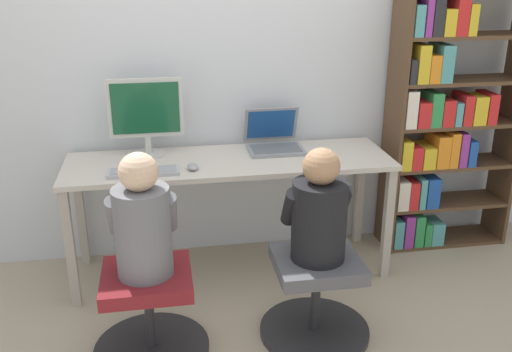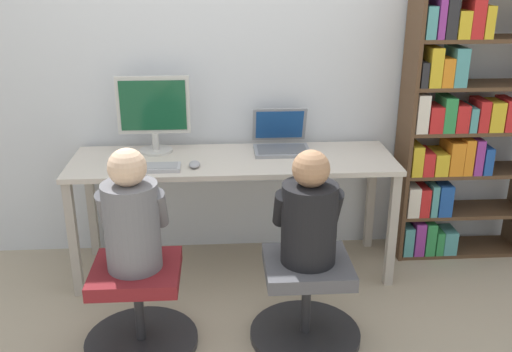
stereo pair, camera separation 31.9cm
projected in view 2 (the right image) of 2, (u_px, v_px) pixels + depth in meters
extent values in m
plane|color=tan|center=(236.00, 292.00, 3.38)|extent=(14.00, 14.00, 0.00)
cube|color=silver|center=(230.00, 54.00, 3.52)|extent=(10.00, 0.05, 2.60)
cube|color=beige|center=(233.00, 161.00, 3.39)|extent=(1.92, 0.58, 0.03)
cube|color=#ADA497|center=(73.00, 240.00, 3.24)|extent=(0.05, 0.05, 0.71)
cube|color=#ADA497|center=(392.00, 231.00, 3.35)|extent=(0.05, 0.05, 0.71)
cube|color=#ADA497|center=(92.00, 205.00, 3.70)|extent=(0.05, 0.05, 0.71)
cube|color=#ADA497|center=(371.00, 198.00, 3.81)|extent=(0.05, 0.05, 0.71)
cylinder|color=beige|center=(156.00, 150.00, 3.51)|extent=(0.20, 0.20, 0.01)
cylinder|color=beige|center=(156.00, 141.00, 3.49)|extent=(0.04, 0.04, 0.10)
cube|color=beige|center=(153.00, 105.00, 3.41)|extent=(0.44, 0.02, 0.35)
cube|color=#144C2D|center=(153.00, 106.00, 3.39)|extent=(0.39, 0.01, 0.30)
cube|color=gray|center=(282.00, 151.00, 3.49)|extent=(0.34, 0.24, 0.02)
cube|color=slate|center=(282.00, 149.00, 3.49)|extent=(0.30, 0.19, 0.00)
cube|color=gray|center=(279.00, 124.00, 3.60)|extent=(0.34, 0.10, 0.23)
cube|color=#19478C|center=(280.00, 125.00, 3.60)|extent=(0.30, 0.08, 0.19)
cube|color=#B2B2B7|center=(145.00, 168.00, 3.20)|extent=(0.39, 0.13, 0.02)
cube|color=#97979C|center=(145.00, 166.00, 3.20)|extent=(0.36, 0.11, 0.00)
ellipsoid|color=#99999E|center=(194.00, 164.00, 3.24)|extent=(0.06, 0.10, 0.03)
cylinder|color=#262628|center=(142.00, 341.00, 2.92)|extent=(0.57, 0.57, 0.04)
cylinder|color=#262628|center=(139.00, 309.00, 2.85)|extent=(0.05, 0.05, 0.35)
cube|color=maroon|center=(136.00, 273.00, 2.78)|extent=(0.43, 0.40, 0.07)
cylinder|color=#262628|center=(305.00, 334.00, 2.98)|extent=(0.57, 0.57, 0.04)
cylinder|color=#262628|center=(306.00, 302.00, 2.91)|extent=(0.05, 0.05, 0.35)
cube|color=#4C4C51|center=(307.00, 266.00, 2.83)|extent=(0.43, 0.40, 0.07)
cylinder|color=slate|center=(132.00, 226.00, 2.69)|extent=(0.26, 0.26, 0.43)
sphere|color=beige|center=(127.00, 167.00, 2.58)|extent=(0.18, 0.18, 0.18)
cylinder|color=slate|center=(106.00, 210.00, 2.72)|extent=(0.07, 0.19, 0.24)
cylinder|color=slate|center=(159.00, 208.00, 2.73)|extent=(0.07, 0.19, 0.24)
cylinder|color=black|center=(309.00, 224.00, 2.75)|extent=(0.27, 0.27, 0.40)
sphere|color=#A87A56|center=(311.00, 169.00, 2.65)|extent=(0.18, 0.18, 0.18)
cylinder|color=black|center=(281.00, 208.00, 2.78)|extent=(0.08, 0.18, 0.23)
cylinder|color=black|center=(334.00, 207.00, 2.79)|extent=(0.08, 0.18, 0.23)
cube|color=#513823|center=(405.00, 130.00, 3.56)|extent=(0.02, 0.28, 1.70)
cube|color=#513823|center=(453.00, 247.00, 3.88)|extent=(0.80, 0.27, 0.02)
cube|color=#513823|center=(458.00, 210.00, 3.78)|extent=(0.80, 0.27, 0.02)
cube|color=#513823|center=(464.00, 171.00, 3.68)|extent=(0.80, 0.27, 0.02)
cube|color=#513823|center=(469.00, 129.00, 3.58)|extent=(0.80, 0.27, 0.02)
cube|color=#513823|center=(475.00, 85.00, 3.48)|extent=(0.80, 0.27, 0.02)
cube|color=#513823|center=(482.00, 39.00, 3.39)|extent=(0.80, 0.27, 0.02)
cube|color=teal|center=(404.00, 236.00, 3.80)|extent=(0.06, 0.24, 0.20)
cube|color=#8C338C|center=(415.00, 233.00, 3.80)|extent=(0.06, 0.23, 0.23)
cube|color=#2D8C47|center=(425.00, 233.00, 3.81)|extent=(0.06, 0.24, 0.22)
cube|color=#2D8C47|center=(436.00, 240.00, 3.79)|extent=(0.05, 0.17, 0.16)
cube|color=teal|center=(447.00, 239.00, 3.79)|extent=(0.09, 0.16, 0.16)
cube|color=silver|center=(410.00, 198.00, 3.69)|extent=(0.08, 0.20, 0.20)
cube|color=red|center=(421.00, 199.00, 3.68)|extent=(0.06, 0.18, 0.19)
cube|color=teal|center=(430.00, 197.00, 3.69)|extent=(0.04, 0.20, 0.21)
cube|color=#1E4C9E|center=(442.00, 197.00, 3.69)|extent=(0.09, 0.18, 0.21)
cube|color=gold|center=(413.00, 157.00, 3.60)|extent=(0.07, 0.22, 0.19)
cube|color=red|center=(424.00, 161.00, 3.60)|extent=(0.07, 0.20, 0.15)
cube|color=gold|center=(437.00, 161.00, 3.61)|extent=(0.08, 0.21, 0.14)
cube|color=orange|center=(451.00, 155.00, 3.61)|extent=(0.09, 0.22, 0.21)
cube|color=orange|center=(463.00, 154.00, 3.61)|extent=(0.06, 0.21, 0.23)
cube|color=#8C338C|center=(473.00, 154.00, 3.61)|extent=(0.05, 0.21, 0.23)
cube|color=#1E4C9E|center=(482.00, 157.00, 3.63)|extent=(0.06, 0.22, 0.17)
cube|color=silver|center=(419.00, 112.00, 3.47)|extent=(0.07, 0.17, 0.23)
cube|color=red|center=(432.00, 117.00, 3.49)|extent=(0.08, 0.18, 0.16)
cube|color=#2D8C47|center=(445.00, 113.00, 3.49)|extent=(0.07, 0.19, 0.21)
cube|color=red|center=(457.00, 116.00, 3.51)|extent=(0.08, 0.20, 0.17)
cube|color=teal|center=(467.00, 117.00, 3.53)|extent=(0.05, 0.22, 0.15)
cube|color=red|center=(479.00, 114.00, 3.51)|extent=(0.06, 0.19, 0.19)
cube|color=gold|center=(492.00, 115.00, 3.51)|extent=(0.09, 0.17, 0.18)
cube|color=red|center=(505.00, 113.00, 3.52)|extent=(0.07, 0.19, 0.19)
cube|color=#262628|center=(419.00, 72.00, 3.41)|extent=(0.04, 0.23, 0.15)
cube|color=gold|center=(431.00, 66.00, 3.39)|extent=(0.07, 0.20, 0.23)
cube|color=orange|center=(444.00, 71.00, 3.38)|extent=(0.07, 0.16, 0.17)
cube|color=teal|center=(455.00, 66.00, 3.40)|extent=(0.08, 0.22, 0.23)
cube|color=teal|center=(427.00, 22.00, 3.29)|extent=(0.06, 0.20, 0.18)
cube|color=#8C338C|center=(436.00, 18.00, 3.30)|extent=(0.04, 0.22, 0.22)
cube|color=#262628|center=(447.00, 18.00, 3.29)|extent=(0.06, 0.20, 0.22)
cube|color=gold|center=(459.00, 24.00, 3.31)|extent=(0.07, 0.19, 0.16)
cube|color=red|center=(473.00, 18.00, 3.29)|extent=(0.07, 0.18, 0.22)
cube|color=gold|center=(483.00, 21.00, 3.32)|extent=(0.05, 0.22, 0.18)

